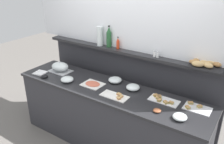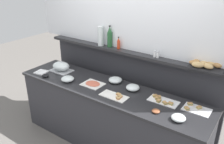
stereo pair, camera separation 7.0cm
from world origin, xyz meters
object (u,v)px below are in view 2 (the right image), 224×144
Objects in this scene: condiment_bowl_cream at (156,111)px; sandwich_platter_side at (115,96)px; sandwich_platter_rear at (196,109)px; glass_bowl_large at (68,79)px; glass_bowl_extra at (178,118)px; sandwich_platter_front at (162,101)px; condiment_bowl_dark at (45,76)px; glass_bowl_small at (133,88)px; hot_sauce_bottle at (119,44)px; water_carafe at (101,36)px; condiment_bowl_red at (59,62)px; salt_shaker at (155,54)px; pepper_shaker at (158,55)px; bread_basket at (205,65)px; glass_bowl_medium at (115,80)px; wine_bottle_green at (110,37)px; napkin_stack at (41,72)px; serving_cloche at (61,67)px; cold_cuts_platter at (93,84)px.

sandwich_platter_side is at bearing 177.65° from condiment_bowl_cream.
sandwich_platter_side and sandwich_platter_rear have the same top height.
glass_bowl_extra is (1.65, -0.00, -0.01)m from glass_bowl_large.
sandwich_platter_front is 2.35× the size of glass_bowl_extra.
condiment_bowl_dark is at bearing -177.66° from glass_bowl_extra.
hot_sauce_bottle is at bearing 145.03° from glass_bowl_small.
water_carafe is (-1.23, 0.60, 0.54)m from condiment_bowl_cream.
condiment_bowl_dark is (-1.73, -0.35, 0.01)m from sandwich_platter_front.
condiment_bowl_red is 0.92× the size of salt_shaker.
sandwich_platter_rear is 0.84m from glass_bowl_small.
glass_bowl_large is 2.29× the size of condiment_bowl_red.
glass_bowl_extra is 2.31m from condiment_bowl_red.
bread_basket is at bearing 0.78° from pepper_shaker.
glass_bowl_large is at bearing -147.95° from glass_bowl_medium.
condiment_bowl_red is 0.56m from condiment_bowl_dark.
glass_bowl_large is at bearing -151.34° from pepper_shaker.
glass_bowl_medium is 0.47× the size of bread_basket.
glass_bowl_large is 1.38m from condiment_bowl_cream.
condiment_bowl_cream is 0.53× the size of hot_sauce_bottle.
condiment_bowl_red is at bearing 177.16° from glass_bowl_medium.
wine_bottle_green is (-1.05, 0.36, 0.54)m from sandwich_platter_front.
glass_bowl_large is at bearing 12.58° from condiment_bowl_dark.
wine_bottle_green is (-1.35, 0.62, 0.53)m from glass_bowl_extra.
sandwich_platter_front is 0.63m from salt_shaker.
glass_bowl_medium is at bearing 32.05° from glass_bowl_large.
salt_shaker is (1.60, 0.61, 0.45)m from napkin_stack.
wine_bottle_green is (-0.60, 0.31, 0.52)m from glass_bowl_small.
condiment_bowl_red is at bearing 115.91° from condiment_bowl_dark.
condiment_bowl_red is 2.36m from bread_basket.
water_carafe reaches higher than sandwich_platter_front.
condiment_bowl_cream is (0.04, -0.26, 0.01)m from sandwich_platter_front.
condiment_bowl_dark is at bearing -167.42° from glass_bowl_large.
glass_bowl_extra is 0.38× the size of bread_basket.
serving_cloche is 2.00× the size of napkin_stack.
salt_shaker is (0.15, 0.29, 0.42)m from glass_bowl_small.
hot_sauce_bottle is (-0.92, 0.62, 0.47)m from condiment_bowl_cream.
condiment_bowl_red is (-2.36, 0.11, 0.01)m from sandwich_platter_rear.
glass_bowl_medium is (-0.23, 0.34, 0.03)m from sandwich_platter_side.
glass_bowl_small is 2.10× the size of salt_shaker.
glass_bowl_medium reaches higher than glass_bowl_large.
wine_bottle_green is at bearing 179.18° from bread_basket.
glass_bowl_medium is 2.18× the size of salt_shaker.
wine_bottle_green is (-1.09, 0.62, 0.54)m from condiment_bowl_cream.
salt_shaker is at bearing 15.58° from serving_cloche.
pepper_shaker is 0.60m from bread_basket.
glass_bowl_small is 1.96× the size of condiment_bowl_cream.
glass_bowl_medium is 0.60× the size of wine_bottle_green.
cold_cuts_platter is at bearing -82.60° from wine_bottle_green.
napkin_stack is at bearing -159.46° from pepper_shaker.
glass_bowl_large is at bearing -161.03° from glass_bowl_small.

